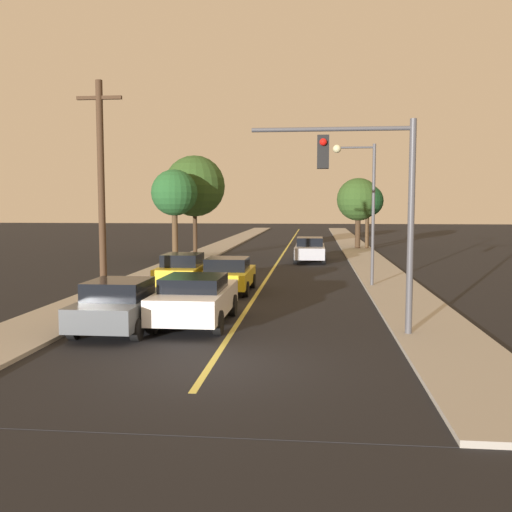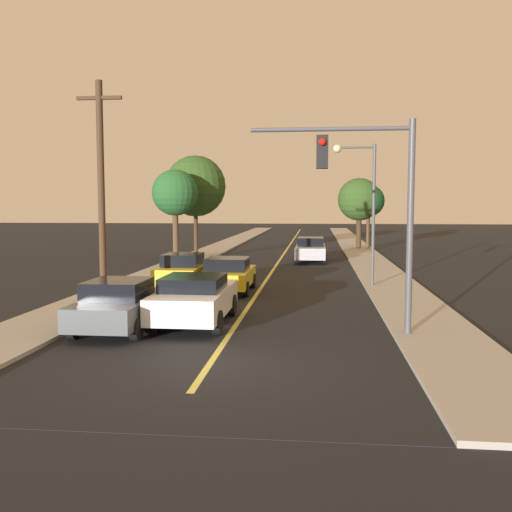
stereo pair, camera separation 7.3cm
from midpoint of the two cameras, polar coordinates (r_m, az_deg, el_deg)
The scene contains 16 objects.
ground_plane at distance 13.24m, azimuth -4.53°, elevation -10.83°, with size 200.00×200.00×0.00m, color black.
road_surface at distance 48.70m, azimuth 3.26°, elevation 0.83°, with size 9.04×80.00×0.01m.
sidewalk_left at distance 49.32m, azimuth -3.46°, elevation 0.94°, with size 2.50×80.00×0.12m.
sidewalk_right at distance 48.76m, azimuth 10.05°, elevation 0.83°, with size 2.50×80.00×0.12m.
car_near_lane_front at distance 17.46m, azimuth -6.03°, elevation -4.23°, with size 2.10×4.57×1.51m.
car_near_lane_second at distance 23.84m, azimuth -2.74°, elevation -1.85°, with size 2.03×4.04×1.46m.
car_outer_lane_front at distance 17.03m, azimuth -13.35°, elevation -4.74°, with size 1.97×4.17×1.49m.
car_outer_lane_second at distance 24.61m, azimuth -7.18°, elevation -1.55°, with size 1.86×4.02×1.57m.
car_far_oncoming at distance 36.86m, azimuth 5.53°, elevation 0.67°, with size 1.99×4.98×1.56m.
traffic_signal_mast at distance 15.86m, azimuth 11.70°, elevation 6.54°, with size 4.43×0.42×5.81m.
streetlamp_right at distance 25.42m, azimuth 10.71°, elevation 6.20°, with size 1.86×0.36×6.16m.
utility_pole_left at distance 20.81m, azimuth -15.12°, elevation 6.46°, with size 1.60×0.24×7.81m.
tree_left_near at distance 36.59m, azimuth -8.04°, elevation 6.23°, with size 2.92×2.92×5.77m.
tree_left_far at distance 39.69m, azimuth -6.02°, elevation 6.95°, with size 4.19×4.19×6.91m.
tree_right_near at distance 47.59m, azimuth 10.33°, elevation 5.56°, with size 3.49×3.49×5.73m.
tree_right_far at distance 47.49m, azimuth 11.24°, elevation 5.40°, with size 2.59×2.59×5.17m.
Camera 2 is at (2.40, -12.51, 3.63)m, focal length 40.00 mm.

